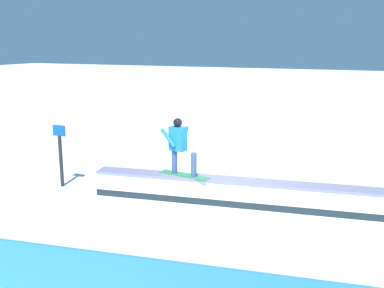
# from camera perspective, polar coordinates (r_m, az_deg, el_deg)

# --- Properties ---
(ground_plane) EXTENTS (120.00, 120.00, 0.00)m
(ground_plane) POSITION_cam_1_polar(r_m,az_deg,el_deg) (11.43, 4.99, -7.98)
(ground_plane) COLOR white
(grind_box) EXTENTS (7.10, 1.51, 0.75)m
(grind_box) POSITION_cam_1_polar(r_m,az_deg,el_deg) (11.32, 5.03, -6.38)
(grind_box) COLOR white
(grind_box) RESTS_ON ground_plane
(snowboarder) EXTENTS (1.43, 0.54, 1.44)m
(snowboarder) POSITION_cam_1_polar(r_m,az_deg,el_deg) (11.33, -1.59, -0.08)
(snowboarder) COLOR #378851
(snowboarder) RESTS_ON grind_box
(safety_fence) EXTENTS (13.22, 1.91, 0.93)m
(safety_fence) POSITION_cam_1_polar(r_m,az_deg,el_deg) (7.20, -7.68, -17.07)
(safety_fence) COLOR #3187EF
(safety_fence) RESTS_ON ground_plane
(trail_marker) EXTENTS (0.40, 0.10, 1.77)m
(trail_marker) POSITION_cam_1_polar(r_m,az_deg,el_deg) (13.31, -16.17, -1.18)
(trail_marker) COLOR #262628
(trail_marker) RESTS_ON ground_plane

